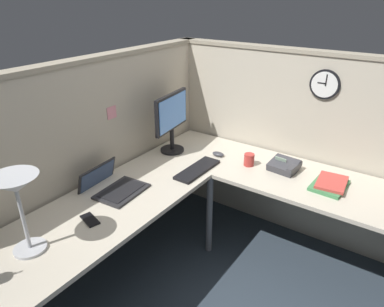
{
  "coord_description": "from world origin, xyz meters",
  "views": [
    {
      "loc": [
        -1.84,
        -1.06,
        1.99
      ],
      "look_at": [
        0.05,
        0.25,
        0.91
      ],
      "focal_mm": 32.98,
      "sensor_mm": 36.0,
      "label": 1
    }
  ],
  "objects_px": {
    "laptop": "(111,186)",
    "book_stack": "(330,184)",
    "monitor": "(172,118)",
    "office_phone": "(285,166)",
    "wall_clock": "(325,84)",
    "computer_mouse": "(218,154)",
    "cell_phone": "(90,220)",
    "coffee_mug": "(249,160)",
    "desk_lamp_dome": "(16,191)",
    "keyboard": "(197,169)"
  },
  "relations": [
    {
      "from": "monitor",
      "to": "office_phone",
      "type": "xyz_separation_m",
      "value": [
        0.2,
        -0.92,
        -0.26
      ]
    },
    {
      "from": "monitor",
      "to": "office_phone",
      "type": "distance_m",
      "value": 0.98
    },
    {
      "from": "computer_mouse",
      "to": "office_phone",
      "type": "relative_size",
      "value": 0.47
    },
    {
      "from": "computer_mouse",
      "to": "book_stack",
      "type": "relative_size",
      "value": 0.35
    },
    {
      "from": "laptop",
      "to": "office_phone",
      "type": "distance_m",
      "value": 1.29
    },
    {
      "from": "desk_lamp_dome",
      "to": "cell_phone",
      "type": "xyz_separation_m",
      "value": [
        0.35,
        -0.06,
        -0.36
      ]
    },
    {
      "from": "computer_mouse",
      "to": "cell_phone",
      "type": "xyz_separation_m",
      "value": [
        -1.21,
        0.17,
        -0.01
      ]
    },
    {
      "from": "laptop",
      "to": "book_stack",
      "type": "bearing_deg",
      "value": -54.31
    },
    {
      "from": "computer_mouse",
      "to": "wall_clock",
      "type": "bearing_deg",
      "value": -61.31
    },
    {
      "from": "monitor",
      "to": "office_phone",
      "type": "height_order",
      "value": "monitor"
    },
    {
      "from": "keyboard",
      "to": "book_stack",
      "type": "distance_m",
      "value": 0.95
    },
    {
      "from": "book_stack",
      "to": "coffee_mug",
      "type": "height_order",
      "value": "coffee_mug"
    },
    {
      "from": "monitor",
      "to": "coffee_mug",
      "type": "height_order",
      "value": "monitor"
    },
    {
      "from": "laptop",
      "to": "book_stack",
      "type": "relative_size",
      "value": 1.36
    },
    {
      "from": "keyboard",
      "to": "book_stack",
      "type": "height_order",
      "value": "book_stack"
    },
    {
      "from": "laptop",
      "to": "wall_clock",
      "type": "xyz_separation_m",
      "value": [
        1.24,
        -1.01,
        0.6
      ]
    },
    {
      "from": "laptop",
      "to": "book_stack",
      "type": "distance_m",
      "value": 1.53
    },
    {
      "from": "desk_lamp_dome",
      "to": "book_stack",
      "type": "distance_m",
      "value": 1.97
    },
    {
      "from": "keyboard",
      "to": "wall_clock",
      "type": "relative_size",
      "value": 1.95
    },
    {
      "from": "laptop",
      "to": "computer_mouse",
      "type": "xyz_separation_m",
      "value": [
        0.88,
        -0.34,
        -0.01
      ]
    },
    {
      "from": "book_stack",
      "to": "coffee_mug",
      "type": "xyz_separation_m",
      "value": [
        -0.02,
        0.62,
        0.03
      ]
    },
    {
      "from": "book_stack",
      "to": "computer_mouse",
      "type": "bearing_deg",
      "value": 90.77
    },
    {
      "from": "monitor",
      "to": "laptop",
      "type": "bearing_deg",
      "value": -177.3
    },
    {
      "from": "computer_mouse",
      "to": "desk_lamp_dome",
      "type": "distance_m",
      "value": 1.62
    },
    {
      "from": "laptop",
      "to": "cell_phone",
      "type": "distance_m",
      "value": 0.37
    },
    {
      "from": "keyboard",
      "to": "desk_lamp_dome",
      "type": "xyz_separation_m",
      "value": [
        -1.25,
        0.23,
        0.35
      ]
    },
    {
      "from": "desk_lamp_dome",
      "to": "keyboard",
      "type": "bearing_deg",
      "value": -10.52
    },
    {
      "from": "coffee_mug",
      "to": "wall_clock",
      "type": "xyz_separation_m",
      "value": [
        0.38,
        -0.39,
        0.57
      ]
    },
    {
      "from": "book_stack",
      "to": "wall_clock",
      "type": "relative_size",
      "value": 1.35
    },
    {
      "from": "laptop",
      "to": "desk_lamp_dome",
      "type": "distance_m",
      "value": 0.77
    },
    {
      "from": "desk_lamp_dome",
      "to": "wall_clock",
      "type": "height_order",
      "value": "wall_clock"
    },
    {
      "from": "keyboard",
      "to": "computer_mouse",
      "type": "bearing_deg",
      "value": 1.48
    },
    {
      "from": "computer_mouse",
      "to": "wall_clock",
      "type": "relative_size",
      "value": 0.47
    },
    {
      "from": "desk_lamp_dome",
      "to": "cell_phone",
      "type": "distance_m",
      "value": 0.51
    },
    {
      "from": "cell_phone",
      "to": "office_phone",
      "type": "bearing_deg",
      "value": -13.6
    },
    {
      "from": "monitor",
      "to": "cell_phone",
      "type": "bearing_deg",
      "value": -169.32
    },
    {
      "from": "keyboard",
      "to": "desk_lamp_dome",
      "type": "distance_m",
      "value": 1.32
    },
    {
      "from": "laptop",
      "to": "computer_mouse",
      "type": "bearing_deg",
      "value": -21.07
    },
    {
      "from": "laptop",
      "to": "office_phone",
      "type": "height_order",
      "value": "laptop"
    },
    {
      "from": "cell_phone",
      "to": "computer_mouse",
      "type": "bearing_deg",
      "value": 7.78
    },
    {
      "from": "computer_mouse",
      "to": "cell_phone",
      "type": "height_order",
      "value": "computer_mouse"
    },
    {
      "from": "computer_mouse",
      "to": "book_stack",
      "type": "bearing_deg",
      "value": -89.23
    },
    {
      "from": "keyboard",
      "to": "coffee_mug",
      "type": "relative_size",
      "value": 4.48
    },
    {
      "from": "laptop",
      "to": "computer_mouse",
      "type": "relative_size",
      "value": 3.9
    },
    {
      "from": "laptop",
      "to": "wall_clock",
      "type": "distance_m",
      "value": 1.71
    },
    {
      "from": "monitor",
      "to": "coffee_mug",
      "type": "bearing_deg",
      "value": -79.1
    },
    {
      "from": "computer_mouse",
      "to": "desk_lamp_dome",
      "type": "relative_size",
      "value": 0.23
    },
    {
      "from": "monitor",
      "to": "wall_clock",
      "type": "xyz_separation_m",
      "value": [
        0.5,
        -1.04,
        0.33
      ]
    },
    {
      "from": "computer_mouse",
      "to": "desk_lamp_dome",
      "type": "bearing_deg",
      "value": 171.75
    },
    {
      "from": "monitor",
      "to": "wall_clock",
      "type": "distance_m",
      "value": 1.2
    }
  ]
}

